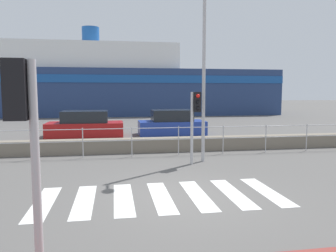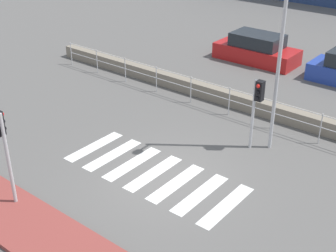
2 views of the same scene
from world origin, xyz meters
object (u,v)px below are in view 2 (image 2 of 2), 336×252
(traffic_light_far, at_px, (257,100))
(parked_car_red, at_px, (257,50))
(streetlamp, at_px, (280,33))
(traffic_light_near, at_px, (3,138))

(traffic_light_far, distance_m, parked_car_red, 9.20)
(parked_car_red, bearing_deg, streetlamp, -58.25)
(streetlamp, height_order, parked_car_red, streetlamp)
(traffic_light_near, distance_m, traffic_light_far, 7.94)
(traffic_light_near, bearing_deg, traffic_light_far, 61.76)
(traffic_light_near, height_order, streetlamp, streetlamp)
(traffic_light_near, height_order, traffic_light_far, traffic_light_near)
(traffic_light_far, distance_m, streetlamp, 2.29)
(traffic_light_far, height_order, streetlamp, streetlamp)
(traffic_light_far, height_order, parked_car_red, traffic_light_far)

